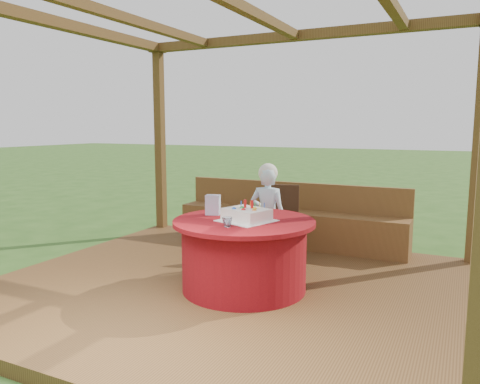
# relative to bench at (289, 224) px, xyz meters

# --- Properties ---
(ground) EXTENTS (60.00, 60.00, 0.00)m
(ground) POSITION_rel_bench_xyz_m (0.00, -1.72, -0.38)
(ground) COLOR #2B531B
(ground) RESTS_ON ground
(deck) EXTENTS (4.50, 4.00, 0.12)m
(deck) POSITION_rel_bench_xyz_m (0.00, -1.72, -0.32)
(deck) COLOR brown
(deck) RESTS_ON ground
(pergola) EXTENTS (4.50, 4.00, 2.72)m
(pergola) POSITION_rel_bench_xyz_m (0.00, -1.72, 2.02)
(pergola) COLOR brown
(pergola) RESTS_ON deck
(bench) EXTENTS (3.00, 0.42, 0.80)m
(bench) POSITION_rel_bench_xyz_m (0.00, 0.00, 0.00)
(bench) COLOR brown
(bench) RESTS_ON deck
(table) EXTENTS (1.33, 1.33, 0.67)m
(table) POSITION_rel_bench_xyz_m (0.19, -1.78, 0.08)
(table) COLOR maroon
(table) RESTS_ON deck
(chair) EXTENTS (0.50, 0.50, 0.85)m
(chair) POSITION_rel_bench_xyz_m (0.12, -0.65, 0.20)
(chair) COLOR #341E10
(chair) RESTS_ON deck
(elderly_woman) EXTENTS (0.42, 0.30, 1.14)m
(elderly_woman) POSITION_rel_bench_xyz_m (0.10, -0.97, 0.32)
(elderly_woman) COLOR #ABE2FF
(elderly_woman) RESTS_ON deck
(birthday_cake) EXTENTS (0.55, 0.55, 0.19)m
(birthday_cake) POSITION_rel_bench_xyz_m (0.24, -1.82, 0.46)
(birthday_cake) COLOR white
(birthday_cake) RESTS_ON table
(gift_bag) EXTENTS (0.16, 0.12, 0.20)m
(gift_bag) POSITION_rel_bench_xyz_m (-0.19, -1.69, 0.50)
(gift_bag) COLOR #DD8FC2
(gift_bag) RESTS_ON table
(drinking_glass) EXTENTS (0.12, 0.12, 0.08)m
(drinking_glass) POSITION_rel_bench_xyz_m (0.20, -2.12, 0.45)
(drinking_glass) COLOR white
(drinking_glass) RESTS_ON table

